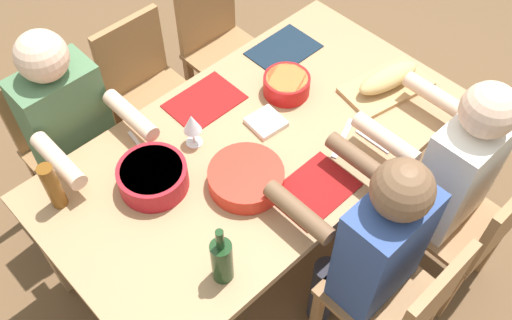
# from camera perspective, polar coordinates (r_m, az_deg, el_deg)

# --- Properties ---
(ground_plane) EXTENTS (8.00, 8.00, 0.00)m
(ground_plane) POSITION_cam_1_polar(r_m,az_deg,el_deg) (2.98, 0.00, -7.49)
(ground_plane) COLOR brown
(dining_table) EXTENTS (1.81, 0.98, 0.74)m
(dining_table) POSITION_cam_1_polar(r_m,az_deg,el_deg) (2.44, 0.00, 0.45)
(dining_table) COLOR #A87F56
(dining_table) RESTS_ON ground_plane
(chair_near_left) EXTENTS (0.40, 0.40, 0.85)m
(chair_near_left) POSITION_cam_1_polar(r_m,az_deg,el_deg) (3.22, -3.63, 11.51)
(chair_near_left) COLOR #9E7044
(chair_near_left) RESTS_ON ground_plane
(chair_near_right) EXTENTS (0.40, 0.40, 0.85)m
(chair_near_right) POSITION_cam_1_polar(r_m,az_deg,el_deg) (2.88, -18.67, 2.02)
(chair_near_right) COLOR #9E7044
(chair_near_right) RESTS_ON ground_plane
(diner_near_right) EXTENTS (0.41, 0.53, 1.20)m
(diner_near_right) POSITION_cam_1_polar(r_m,az_deg,el_deg) (2.60, -17.80, 2.85)
(diner_near_right) COLOR #2D2D38
(diner_near_right) RESTS_ON ground_plane
(chair_far_left) EXTENTS (0.40, 0.40, 0.85)m
(chair_far_left) POSITION_cam_1_polar(r_m,az_deg,el_deg) (2.61, 20.80, -6.21)
(chair_far_left) COLOR #9E7044
(chair_far_left) RESTS_ON ground_plane
(diner_far_left) EXTENTS (0.41, 0.53, 1.20)m
(diner_far_left) POSITION_cam_1_polar(r_m,az_deg,el_deg) (2.47, 18.77, -1.04)
(diner_far_left) COLOR #2D2D38
(diner_far_left) RESTS_ON ground_plane
(chair_near_center) EXTENTS (0.40, 0.40, 0.85)m
(chair_near_center) POSITION_cam_1_polar(r_m,az_deg,el_deg) (3.01, -10.80, 7.09)
(chair_near_center) COLOR #9E7044
(chair_near_center) RESTS_ON ground_plane
(chair_far_center) EXTENTS (0.40, 0.40, 0.85)m
(chair_far_center) POSITION_cam_1_polar(r_m,az_deg,el_deg) (2.35, 14.22, -13.62)
(chair_far_center) COLOR #9E7044
(chair_far_center) RESTS_ON ground_plane
(diner_far_center) EXTENTS (0.41, 0.53, 1.20)m
(diner_far_center) POSITION_cam_1_polar(r_m,az_deg,el_deg) (2.19, 11.53, -8.28)
(diner_far_center) COLOR #2D2D38
(diner_far_center) RESTS_ON ground_plane
(serving_bowl_greens) EXTENTS (0.27, 0.27, 0.10)m
(serving_bowl_greens) POSITION_cam_1_polar(r_m,az_deg,el_deg) (2.23, -10.30, -1.58)
(serving_bowl_greens) COLOR #B21923
(serving_bowl_greens) RESTS_ON dining_table
(serving_bowl_pasta) EXTENTS (0.30, 0.30, 0.08)m
(serving_bowl_pasta) POSITION_cam_1_polar(r_m,az_deg,el_deg) (2.21, -1.01, -1.72)
(serving_bowl_pasta) COLOR red
(serving_bowl_pasta) RESTS_ON dining_table
(serving_bowl_fruit) EXTENTS (0.21, 0.21, 0.09)m
(serving_bowl_fruit) POSITION_cam_1_polar(r_m,az_deg,el_deg) (2.55, 3.09, 7.63)
(serving_bowl_fruit) COLOR red
(serving_bowl_fruit) RESTS_ON dining_table
(cutting_board) EXTENTS (0.43, 0.29, 0.02)m
(cutting_board) POSITION_cam_1_polar(r_m,az_deg,el_deg) (2.65, 12.91, 7.15)
(cutting_board) COLOR tan
(cutting_board) RESTS_ON dining_table
(bread_loaf) EXTENTS (0.33, 0.17, 0.09)m
(bread_loaf) POSITION_cam_1_polar(r_m,az_deg,el_deg) (2.61, 13.12, 8.01)
(bread_loaf) COLOR tan
(bread_loaf) RESTS_ON cutting_board
(wine_bottle) EXTENTS (0.08, 0.08, 0.29)m
(wine_bottle) POSITION_cam_1_polar(r_m,az_deg,el_deg) (1.95, -3.43, -9.96)
(wine_bottle) COLOR #193819
(wine_bottle) RESTS_ON dining_table
(beer_bottle) EXTENTS (0.06, 0.06, 0.22)m
(beer_bottle) POSITION_cam_1_polar(r_m,az_deg,el_deg) (2.24, -19.69, -2.50)
(beer_bottle) COLOR brown
(beer_bottle) RESTS_ON dining_table
(wine_glass) EXTENTS (0.08, 0.08, 0.17)m
(wine_glass) POSITION_cam_1_polar(r_m,az_deg,el_deg) (2.30, -6.43, 3.57)
(wine_glass) COLOR silver
(wine_glass) RESTS_ON dining_table
(placemat_near_left) EXTENTS (0.32, 0.23, 0.01)m
(placemat_near_left) POSITION_cam_1_polar(r_m,az_deg,el_deg) (2.78, 2.78, 10.96)
(placemat_near_left) COLOR #142333
(placemat_near_left) RESTS_ON dining_table
(fork_near_right) EXTENTS (0.04, 0.17, 0.01)m
(fork_near_right) POSITION_cam_1_polar(r_m,az_deg,el_deg) (2.41, -11.65, 1.53)
(fork_near_right) COLOR silver
(fork_near_right) RESTS_ON dining_table
(fork_far_left) EXTENTS (0.02, 0.17, 0.01)m
(fork_far_left) POSITION_cam_1_polar(r_m,az_deg,el_deg) (2.42, 11.60, 1.83)
(fork_far_left) COLOR silver
(fork_far_left) RESTS_ON dining_table
(placemat_near_center) EXTENTS (0.32, 0.23, 0.01)m
(placemat_near_center) POSITION_cam_1_polar(r_m,az_deg,el_deg) (2.54, -5.17, 5.84)
(placemat_near_center) COLOR maroon
(placemat_near_center) RESTS_ON dining_table
(placemat_far_center) EXTENTS (0.32, 0.23, 0.01)m
(placemat_far_center) POSITION_cam_1_polar(r_m,az_deg,el_deg) (2.24, 5.86, -3.02)
(placemat_far_center) COLOR maroon
(placemat_far_center) RESTS_ON dining_table
(carving_knife) EXTENTS (0.22, 0.11, 0.01)m
(carving_knife) POSITION_cam_1_polar(r_m,az_deg,el_deg) (2.42, 8.70, 2.19)
(carving_knife) COLOR silver
(carving_knife) RESTS_ON dining_table
(napkin_stack) EXTENTS (0.15, 0.15, 0.02)m
(napkin_stack) POSITION_cam_1_polar(r_m,az_deg,el_deg) (2.44, 1.02, 3.80)
(napkin_stack) COLOR white
(napkin_stack) RESTS_ON dining_table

